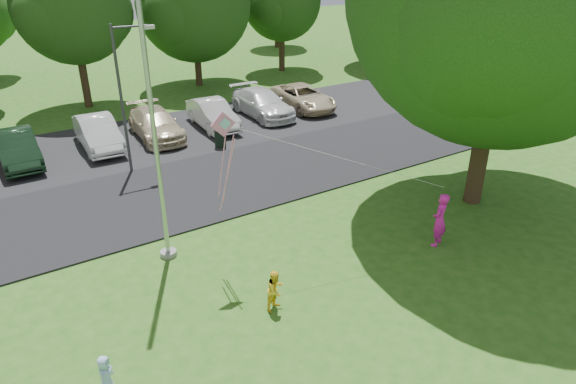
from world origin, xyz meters
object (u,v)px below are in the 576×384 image
street_lamp (126,87)px  child_yellow (276,290)px  woman (440,220)px  flagpole (153,126)px  child_blue (106,375)px  trash_can (220,139)px  kite (229,140)px

street_lamp → child_yellow: (0.17, -10.91, -3.02)m
woman → flagpole: bearing=-51.4°
street_lamp → child_blue: bearing=-108.3°
street_lamp → trash_can: 5.24m
trash_can → woman: woman is taller
flagpole → street_lamp: 7.12m
street_lamp → flagpole: bearing=-98.0°
trash_can → child_yellow: (-3.99, -11.45, 0.13)m
street_lamp → trash_can: bearing=9.9°
child_yellow → child_blue: child_yellow is taller
woman → trash_can: bearing=-103.3°
flagpole → trash_can: flagpole is taller
child_blue → child_yellow: bearing=-51.4°
kite → flagpole: bearing=134.8°
kite → child_blue: bearing=-144.1°
woman → kite: size_ratio=0.27×
street_lamp → child_yellow: 11.32m
child_blue → flagpole: bearing=-1.8°
woman → child_yellow: bearing=-23.6°
woman → child_yellow: 5.97m
child_blue → kite: 6.28m
trash_can → child_yellow: 12.13m
trash_can → child_blue: bearing=-125.3°
street_lamp → trash_can: (4.15, 0.55, -3.15)m
child_yellow → flagpole: bearing=88.7°
trash_can → child_yellow: size_ratio=0.76×
flagpole → child_blue: size_ratio=10.45×
child_yellow → kite: bearing=69.0°
trash_can → kite: kite is taller
flagpole → trash_can: size_ratio=11.47×
kite → woman: bearing=-16.6°
trash_can → child_blue: 14.62m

